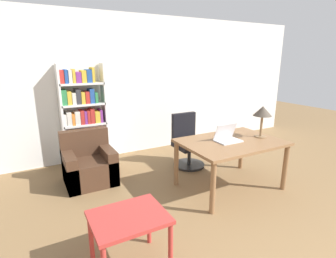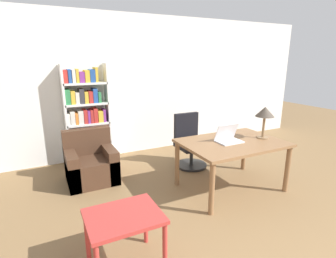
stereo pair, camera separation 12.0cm
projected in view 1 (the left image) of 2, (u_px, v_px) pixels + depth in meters
wall_back at (142, 86)px, 5.26m from camera, size 8.00×0.06×2.70m
desk at (231, 147)px, 3.80m from camera, size 1.44×1.01×0.73m
laptop at (227, 137)px, 3.76m from camera, size 0.36×0.25×0.25m
table_lamp at (263, 113)px, 3.87m from camera, size 0.27×0.27×0.47m
office_chair at (187, 143)px, 4.69m from camera, size 0.56×0.56×0.94m
side_table_blue at (129, 224)px, 2.32m from camera, size 0.66×0.53×0.55m
armchair at (89, 166)px, 4.06m from camera, size 0.74×0.67×0.80m
bookshelf at (82, 117)px, 4.64m from camera, size 0.78×0.28×1.80m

